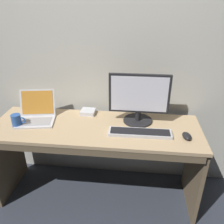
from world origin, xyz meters
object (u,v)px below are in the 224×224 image
object	(u,v)px
external_monitor	(139,99)
computer_mouse	(187,136)
laptop_silver	(36,115)
wired_keyboard	(140,133)
coffee_mug	(17,120)
external_drive_box	(88,112)

from	to	relation	value
external_monitor	computer_mouse	world-z (taller)	external_monitor
laptop_silver	wired_keyboard	distance (m)	0.90
laptop_silver	external_monitor	world-z (taller)	external_monitor
computer_mouse	coffee_mug	xyz separation A→B (m)	(-1.35, 0.04, 0.03)
external_monitor	external_drive_box	xyz separation A→B (m)	(-0.45, 0.10, -0.20)
external_drive_box	coffee_mug	bearing A→B (deg)	-152.10
computer_mouse	external_drive_box	xyz separation A→B (m)	(-0.82, 0.32, -0.00)
laptop_silver	external_drive_box	xyz separation A→B (m)	(0.42, 0.16, -0.03)
laptop_silver	coffee_mug	world-z (taller)	laptop_silver
computer_mouse	coffee_mug	world-z (taller)	coffee_mug
computer_mouse	external_monitor	bearing A→B (deg)	139.66
wired_keyboard	computer_mouse	distance (m)	0.35
computer_mouse	external_drive_box	world-z (taller)	computer_mouse
external_drive_box	laptop_silver	bearing A→B (deg)	-158.85
laptop_silver	external_drive_box	distance (m)	0.45
wired_keyboard	laptop_silver	bearing A→B (deg)	171.24
wired_keyboard	external_drive_box	bearing A→B (deg)	147.54
external_monitor	computer_mouse	distance (m)	0.47
wired_keyboard	computer_mouse	xyz separation A→B (m)	(0.35, -0.02, 0.01)
external_monitor	coffee_mug	xyz separation A→B (m)	(-0.98, -0.18, -0.16)
wired_keyboard	computer_mouse	world-z (taller)	computer_mouse
external_monitor	external_drive_box	bearing A→B (deg)	167.32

